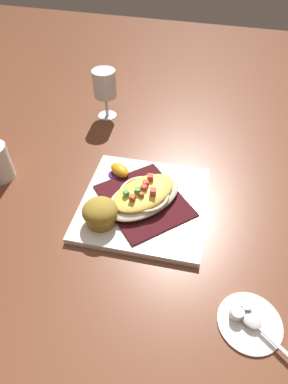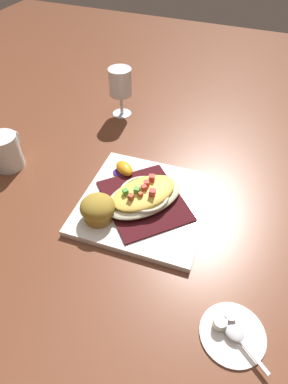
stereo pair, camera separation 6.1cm
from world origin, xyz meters
name	(u,v)px [view 1 (the left image)]	position (x,y,z in m)	size (l,w,h in m)	color
ground_plane	(144,205)	(0.00, 0.00, 0.00)	(2.60, 2.60, 0.00)	brown
square_plate	(144,203)	(0.00, 0.00, 0.01)	(0.29, 0.29, 0.02)	white
folded_napkin	(144,200)	(0.00, 0.00, 0.02)	(0.17, 0.20, 0.00)	#3F1015
gratin_dish	(144,195)	(0.00, 0.00, 0.04)	(0.20, 0.22, 0.05)	beige
muffin	(100,213)	(0.07, 0.08, 0.04)	(0.08, 0.08, 0.06)	olive
orange_garnish	(119,171)	(0.08, -0.07, 0.03)	(0.07, 0.06, 0.03)	#461C6D
stemmed_glass	(105,86)	(0.22, -0.35, 0.10)	(0.07, 0.07, 0.15)	white
creamer_saucer	(250,322)	(-0.25, 0.22, 0.00)	(0.11, 0.11, 0.01)	white
spoon	(253,321)	(-0.26, 0.22, 0.01)	(0.09, 0.07, 0.01)	silver
creamer_cup_0	(245,305)	(-0.24, 0.20, 0.02)	(0.02, 0.02, 0.02)	white
creamer_cup_1	(237,313)	(-0.23, 0.22, 0.02)	(0.02, 0.02, 0.02)	white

